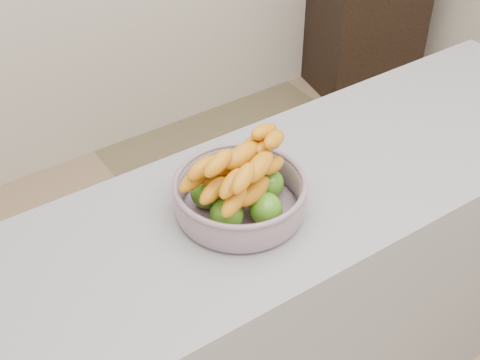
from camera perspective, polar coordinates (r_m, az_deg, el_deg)
name	(u,v)px	position (r m, az deg, el deg)	size (l,w,h in m)	color
counter	(296,295)	(2.09, 4.80, -9.76)	(2.00, 0.60, 0.90)	#9B9CA3
cabinet	(366,0)	(3.80, 10.71, 14.85)	(0.55, 0.44, 1.00)	black
fruit_bowl	(240,191)	(1.63, 0.03, -0.98)	(0.33, 0.33, 0.20)	#A7B1C9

